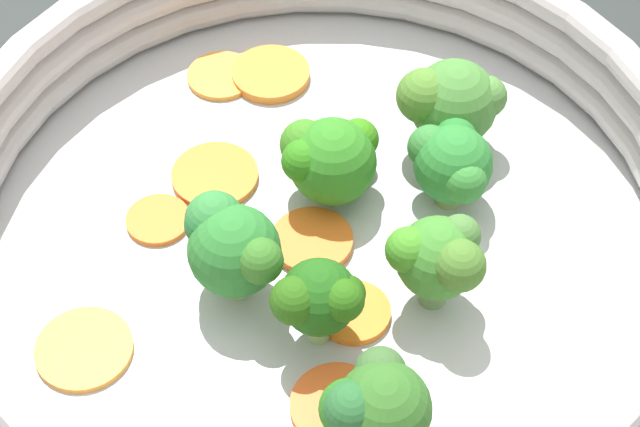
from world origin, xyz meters
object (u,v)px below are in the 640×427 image
object	(u,v)px
carrot_slice_5	(221,76)
broccoli_floret_3	(439,257)
carrot_slice_0	(215,176)
broccoli_floret_0	(452,162)
carrot_slice_2	(354,312)
broccoli_floret_5	(451,102)
broccoli_floret_1	(230,244)
carrot_slice_4	(84,349)
broccoli_floret_4	(374,405)
carrot_slice_6	(271,74)
carrot_slice_7	(309,240)
carrot_slice_3	(338,406)
broccoli_floret_2	(328,158)
mushroom_piece_0	(350,163)
skillet	(320,241)
carrot_slice_1	(158,220)
broccoli_floret_6	(320,299)

from	to	relation	value
carrot_slice_5	broccoli_floret_3	world-z (taller)	broccoli_floret_3
carrot_slice_0	broccoli_floret_0	world-z (taller)	broccoli_floret_0
carrot_slice_2	broccoli_floret_5	size ratio (longest dim) A/B	0.66
broccoli_floret_1	carrot_slice_4	bearing A→B (deg)	-123.52
carrot_slice_2	broccoli_floret_4	world-z (taller)	broccoli_floret_4
carrot_slice_6	carrot_slice_7	world-z (taller)	same
carrot_slice_3	broccoli_floret_2	world-z (taller)	broccoli_floret_2
carrot_slice_4	mushroom_piece_0	distance (m)	0.17
carrot_slice_5	mushroom_piece_0	xyz separation A→B (m)	(0.10, -0.03, 0.00)
carrot_slice_6	broccoli_floret_1	bearing A→B (deg)	-66.38
carrot_slice_6	broccoli_floret_1	world-z (taller)	broccoli_floret_1
carrot_slice_5	carrot_slice_3	bearing A→B (deg)	-44.63
carrot_slice_7	carrot_slice_4	bearing A→B (deg)	-119.63
carrot_slice_5	carrot_slice_4	bearing A→B (deg)	-77.20
broccoli_floret_1	mushroom_piece_0	bearing A→B (deg)	82.18
carrot_slice_4	broccoli_floret_0	world-z (taller)	broccoli_floret_0
broccoli_floret_0	broccoli_floret_5	distance (m)	0.04
skillet	carrot_slice_6	xyz separation A→B (m)	(-0.08, 0.09, 0.01)
carrot_slice_7	broccoli_floret_3	size ratio (longest dim) A/B	0.77
carrot_slice_2	broccoli_floret_3	world-z (taller)	broccoli_floret_3
carrot_slice_3	broccoli_floret_5	world-z (taller)	broccoli_floret_5
broccoli_floret_5	mushroom_piece_0	xyz separation A→B (m)	(-0.04, -0.04, -0.03)
carrot_slice_1	carrot_slice_3	bearing A→B (deg)	-21.37
broccoli_floret_1	broccoli_floret_6	bearing A→B (deg)	-6.69
carrot_slice_5	carrot_slice_7	xyz separation A→B (m)	(0.10, -0.08, 0.00)
carrot_slice_1	carrot_slice_2	distance (m)	0.11
carrot_slice_6	broccoli_floret_4	xyz separation A→B (m)	(0.15, -0.18, 0.03)
mushroom_piece_0	carrot_slice_0	bearing A→B (deg)	-146.89
carrot_slice_4	carrot_slice_2	bearing A→B (deg)	37.83
carrot_slice_6	carrot_slice_2	bearing A→B (deg)	-46.33
broccoli_floret_1	carrot_slice_1	bearing A→B (deg)	163.28
carrot_slice_7	mushroom_piece_0	xyz separation A→B (m)	(-0.00, 0.05, 0.00)
carrot_slice_4	carrot_slice_5	distance (m)	0.19
carrot_slice_0	carrot_slice_4	distance (m)	0.12
carrot_slice_2	broccoli_floret_1	size ratio (longest dim) A/B	0.65
carrot_slice_3	carrot_slice_7	distance (m)	0.09
carrot_slice_0	carrot_slice_4	world-z (taller)	same
broccoli_floret_4	broccoli_floret_5	world-z (taller)	broccoli_floret_5
carrot_slice_1	carrot_slice_2	size ratio (longest dim) A/B	0.93
skillet	carrot_slice_0	size ratio (longest dim) A/B	7.70
carrot_slice_2	broccoli_floret_0	xyz separation A→B (m)	(0.01, 0.09, 0.02)
carrot_slice_5	broccoli_floret_2	world-z (taller)	broccoli_floret_2
carrot_slice_4	broccoli_floret_3	xyz separation A→B (m)	(0.13, 0.10, 0.03)
carrot_slice_4	broccoli_floret_0	bearing A→B (deg)	56.83
carrot_slice_0	carrot_slice_2	world-z (taller)	same
carrot_slice_6	carrot_slice_7	bearing A→B (deg)	-50.74
carrot_slice_5	carrot_slice_7	size ratio (longest dim) A/B	0.95
broccoli_floret_1	broccoli_floret_4	size ratio (longest dim) A/B	1.07
carrot_slice_3	carrot_slice_5	bearing A→B (deg)	135.37
broccoli_floret_5	carrot_slice_2	bearing A→B (deg)	-86.20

